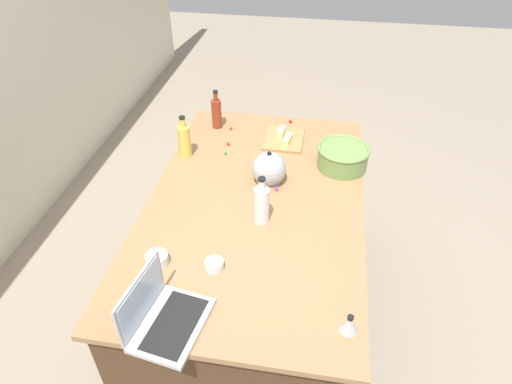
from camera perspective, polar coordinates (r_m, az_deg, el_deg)
name	(u,v)px	position (r m, az deg, el deg)	size (l,w,h in m)	color
ground_plane	(256,311)	(2.90, 0.00, -14.99)	(12.00, 12.00, 0.00)	gray
island_counter	(256,262)	(2.55, 0.00, -8.87)	(1.78, 1.07, 0.90)	#4C331E
laptop	(162,316)	(1.73, -11.89, -15.20)	(0.34, 0.28, 0.22)	#B7B7BC
mixing_bowl_large	(343,157)	(2.49, 11.01, 4.46)	(0.28, 0.28, 0.12)	#72934C
bottle_soy	(217,113)	(2.81, -5.05, 10.03)	(0.06, 0.06, 0.25)	maroon
bottle_vinegar	(262,204)	(2.06, 0.72, -1.54)	(0.07, 0.07, 0.25)	white
bottle_oil	(184,140)	(2.55, -9.11, 6.54)	(0.07, 0.07, 0.25)	#DBC64C
kettle	(269,169)	(2.32, 1.67, 2.96)	(0.21, 0.18, 0.20)	#ADADB2
cutting_board	(284,139)	(2.71, 3.60, 6.71)	(0.27, 0.23, 0.02)	#AD7F4C
butter_stick_left	(287,139)	(2.66, 4.01, 6.72)	(0.11, 0.04, 0.04)	#F4E58C
butter_stick_right	(281,132)	(2.73, 3.24, 7.63)	(0.11, 0.04, 0.04)	#F4E58C
ramekin_small	(214,265)	(1.90, -5.35, -9.24)	(0.08, 0.08, 0.04)	white
ramekin_medium	(157,259)	(1.96, -12.53, -8.37)	(0.10, 0.10, 0.05)	white
kitchen_timer	(349,324)	(1.73, 11.82, -16.12)	(0.07, 0.07, 0.08)	#B2B2B7
candy_0	(225,153)	(2.58, -3.92, 4.98)	(0.02, 0.02, 0.02)	green
candy_1	(231,129)	(2.82, -3.22, 8.09)	(0.02, 0.02, 0.02)	red
candy_2	(290,121)	(2.90, 4.41, 9.01)	(0.02, 0.02, 0.02)	red
candy_3	(277,189)	(2.30, 2.64, 0.36)	(0.02, 0.02, 0.02)	#CC3399
candy_4	(228,144)	(2.66, -3.56, 6.17)	(0.02, 0.02, 0.02)	red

